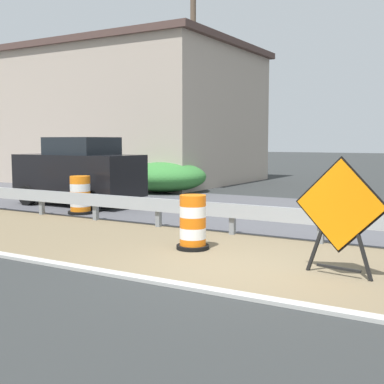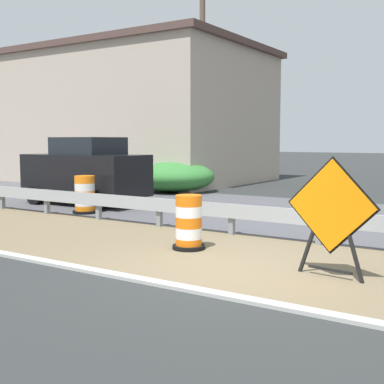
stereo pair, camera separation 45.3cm
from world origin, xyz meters
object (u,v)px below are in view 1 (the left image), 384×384
object	(u,v)px
car_lead_far_lane	(79,171)
warning_sign_diamond	(340,210)
traffic_barrel_close	(80,197)
utility_pole_near	(193,83)
traffic_barrel_nearest	(193,225)

from	to	relation	value
car_lead_far_lane	warning_sign_diamond	bearing A→B (deg)	155.28
traffic_barrel_close	utility_pole_near	size ratio (longest dim) A/B	0.13
warning_sign_diamond	traffic_barrel_close	distance (m)	8.74
traffic_barrel_nearest	car_lead_far_lane	distance (m)	7.76
warning_sign_diamond	utility_pole_near	distance (m)	14.83
traffic_barrel_close	car_lead_far_lane	size ratio (longest dim) A/B	0.26
traffic_barrel_nearest	utility_pole_near	distance (m)	12.92
car_lead_far_lane	utility_pole_near	size ratio (longest dim) A/B	0.48
warning_sign_diamond	traffic_barrel_close	size ratio (longest dim) A/B	1.72
traffic_barrel_nearest	traffic_barrel_close	size ratio (longest dim) A/B	0.97
warning_sign_diamond	traffic_barrel_nearest	distance (m)	3.06
traffic_barrel_nearest	utility_pole_near	size ratio (longest dim) A/B	0.12
traffic_barrel_nearest	warning_sign_diamond	bearing A→B (deg)	-100.36
utility_pole_near	car_lead_far_lane	bearing A→B (deg)	176.24
traffic_barrel_close	car_lead_far_lane	xyz separation A→B (m)	(1.49, 1.41, 0.61)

